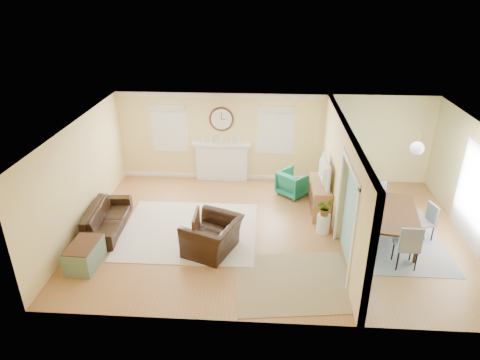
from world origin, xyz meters
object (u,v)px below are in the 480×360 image
at_px(sofa, 107,218).
at_px(dining_table, 392,225).
at_px(credenza, 319,197).
at_px(green_chair, 294,183).
at_px(eames_chair, 213,236).

distance_m(sofa, dining_table, 6.70).
relative_size(sofa, dining_table, 1.01).
bearing_deg(credenza, green_chair, 123.86).
height_order(credenza, dining_table, credenza).
bearing_deg(sofa, green_chair, -69.19).
distance_m(sofa, green_chair, 5.02).
xyz_separation_m(sofa, dining_table, (6.70, 0.00, 0.06)).
bearing_deg(dining_table, credenza, 61.50).
xyz_separation_m(sofa, credenza, (5.16, 1.20, 0.11)).
relative_size(green_chair, credenza, 0.56).
height_order(green_chair, dining_table, green_chair).
distance_m(credenza, dining_table, 1.95).
relative_size(eames_chair, green_chair, 1.55).
xyz_separation_m(sofa, green_chair, (4.56, 2.11, 0.06)).
distance_m(eames_chair, dining_table, 4.12).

